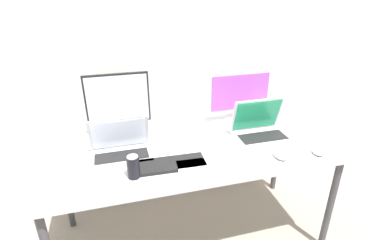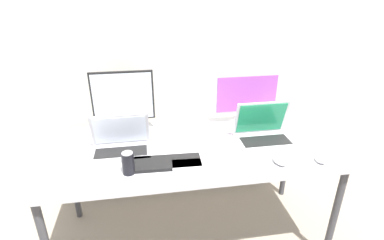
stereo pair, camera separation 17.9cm
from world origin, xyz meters
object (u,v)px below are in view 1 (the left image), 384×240
object	(u,v)px
laptop_silver	(121,147)
monitor_left	(118,103)
laptop_secondary	(260,128)
mouse_by_keyboard	(280,155)
keyboard_aux	(212,164)
work_desk	(192,154)
mouse_by_laptop	(318,151)
keyboard_main	(171,164)
monitor_center	(240,96)
soda_can_near_keyboard	(133,167)

from	to	relation	value
laptop_silver	monitor_left	bearing A→B (deg)	86.62
laptop_secondary	mouse_by_keyboard	distance (m)	0.28
laptop_secondary	keyboard_aux	distance (m)	0.49
work_desk	laptop_secondary	xyz separation A→B (m)	(0.46, 0.01, 0.12)
laptop_silver	laptop_secondary	bearing A→B (deg)	-0.16
monitor_left	mouse_by_laptop	distance (m)	1.27
monitor_left	keyboard_main	size ratio (longest dim) A/B	1.09
laptop_silver	keyboard_aux	world-z (taller)	laptop_silver
monitor_center	soda_can_near_keyboard	size ratio (longest dim) A/B	3.62
monitor_left	keyboard_main	bearing A→B (deg)	-63.02
work_desk	laptop_silver	xyz separation A→B (m)	(-0.43, 0.01, 0.11)
laptop_secondary	laptop_silver	bearing A→B (deg)	179.84
laptop_silver	mouse_by_laptop	world-z (taller)	laptop_silver
monitor_center	keyboard_main	size ratio (longest dim) A/B	1.19
monitor_center	keyboard_aux	xyz separation A→B (m)	(-0.39, -0.54, -0.18)
keyboard_aux	soda_can_near_keyboard	distance (m)	0.43
work_desk	mouse_by_laptop	size ratio (longest dim) A/B	18.76
monitor_left	monitor_center	world-z (taller)	monitor_left
mouse_by_keyboard	laptop_silver	bearing A→B (deg)	155.64
monitor_center	soda_can_near_keyboard	distance (m)	0.98
monitor_left	keyboard_aux	bearing A→B (deg)	-49.22
soda_can_near_keyboard	mouse_by_keyboard	bearing A→B (deg)	-2.71
keyboard_aux	soda_can_near_keyboard	size ratio (longest dim) A/B	3.12
laptop_silver	mouse_by_laptop	size ratio (longest dim) A/B	3.59
keyboard_main	mouse_by_laptop	bearing A→B (deg)	-5.18
work_desk	laptop_secondary	size ratio (longest dim) A/B	5.19
work_desk	keyboard_aux	world-z (taller)	keyboard_aux
work_desk	monitor_left	xyz separation A→B (m)	(-0.41, 0.29, 0.28)
keyboard_main	mouse_by_keyboard	xyz separation A→B (m)	(0.63, -0.09, 0.01)
work_desk	laptop_silver	size ratio (longest dim) A/B	5.22
work_desk	mouse_by_laptop	distance (m)	0.76
mouse_by_keyboard	keyboard_main	bearing A→B (deg)	164.84
laptop_silver	mouse_by_keyboard	world-z (taller)	laptop_silver
laptop_silver	mouse_by_laptop	xyz separation A→B (m)	(1.13, -0.30, -0.04)
laptop_secondary	mouse_by_keyboard	bearing A→B (deg)	-91.09
laptop_secondary	keyboard_aux	xyz separation A→B (m)	(-0.41, -0.25, -0.05)
monitor_left	mouse_by_laptop	xyz separation A→B (m)	(1.11, -0.58, -0.20)
mouse_by_laptop	soda_can_near_keyboard	size ratio (longest dim) A/B	0.76
monitor_center	laptop_silver	world-z (taller)	monitor_center
mouse_by_keyboard	mouse_by_laptop	distance (m)	0.24
mouse_by_keyboard	mouse_by_laptop	size ratio (longest dim) A/B	1.09
keyboard_aux	laptop_silver	bearing A→B (deg)	155.51
laptop_secondary	keyboard_main	size ratio (longest dim) A/B	0.90
work_desk	mouse_by_laptop	xyz separation A→B (m)	(0.70, -0.29, 0.07)
keyboard_main	mouse_by_keyboard	world-z (taller)	mouse_by_keyboard
work_desk	keyboard_main	bearing A→B (deg)	-133.82
monitor_left	laptop_secondary	distance (m)	0.94
monitor_center	monitor_left	bearing A→B (deg)	179.98
laptop_silver	mouse_by_keyboard	distance (m)	0.93
keyboard_main	soda_can_near_keyboard	bearing A→B (deg)	-163.93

